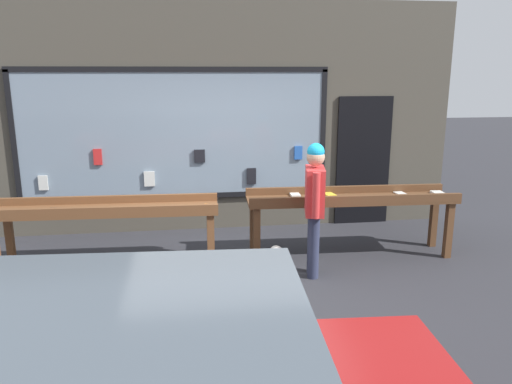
{
  "coord_description": "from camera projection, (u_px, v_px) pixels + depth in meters",
  "views": [
    {
      "loc": [
        -0.59,
        -5.47,
        2.5
      ],
      "look_at": [
        0.28,
        0.63,
        0.99
      ],
      "focal_mm": 35.0,
      "sensor_mm": 36.0,
      "label": 1
    }
  ],
  "objects": [
    {
      "name": "shopfront_facade",
      "position": [
        222.0,
        119.0,
        7.82
      ],
      "size": [
        7.42,
        0.29,
        3.55
      ],
      "color": "#4C473D",
      "rests_on": "ground_plane"
    },
    {
      "name": "small_dog",
      "position": [
        274.0,
        261.0,
        5.99
      ],
      "size": [
        0.31,
        0.58,
        0.39
      ],
      "rotation": [
        0.0,
        0.0,
        1.26
      ],
      "color": "white",
      "rests_on": "ground_plane"
    },
    {
      "name": "ground_plane",
      "position": [
        240.0,
        286.0,
        5.94
      ],
      "size": [
        40.0,
        40.0,
        0.0
      ],
      "primitive_type": "plane",
      "color": "#2D2D33"
    },
    {
      "name": "display_table_right",
      "position": [
        351.0,
        203.0,
        6.78
      ],
      "size": [
        2.84,
        0.74,
        0.92
      ],
      "color": "brown",
      "rests_on": "ground_plane"
    },
    {
      "name": "display_table_left",
      "position": [
        107.0,
        214.0,
        6.34
      ],
      "size": [
        2.85,
        0.75,
        0.89
      ],
      "color": "brown",
      "rests_on": "ground_plane"
    },
    {
      "name": "person_browsing",
      "position": [
        314.0,
        200.0,
        6.03
      ],
      "size": [
        0.31,
        0.65,
        1.67
      ],
      "rotation": [
        0.0,
        0.0,
        1.37
      ],
      "color": "#2D334C",
      "rests_on": "ground_plane"
    }
  ]
}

